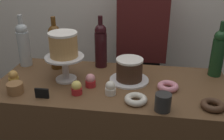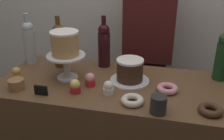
{
  "view_description": "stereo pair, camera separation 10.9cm",
  "coord_description": "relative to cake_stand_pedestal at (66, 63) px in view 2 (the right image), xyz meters",
  "views": [
    {
      "loc": [
        0.19,
        -1.28,
        1.59
      ],
      "look_at": [
        0.0,
        0.0,
        1.0
      ],
      "focal_mm": 41.84,
      "sensor_mm": 36.0,
      "label": 1
    },
    {
      "loc": [
        0.3,
        -1.26,
        1.59
      ],
      "look_at": [
        0.0,
        0.0,
        1.0
      ],
      "focal_mm": 41.84,
      "sensor_mm": 36.0,
      "label": 2
    }
  ],
  "objects": [
    {
      "name": "cupcake_strawberry",
      "position": [
        0.16,
        -0.05,
        -0.06
      ],
      "size": [
        0.06,
        0.06,
        0.07
      ],
      "color": "red",
      "rests_on": "display_counter"
    },
    {
      "name": "cupcake_vanilla",
      "position": [
        0.28,
        -0.12,
        -0.06
      ],
      "size": [
        0.06,
        0.06,
        0.07
      ],
      "color": "white",
      "rests_on": "display_counter"
    },
    {
      "name": "cookie_stack",
      "position": [
        -0.21,
        -0.18,
        -0.07
      ],
      "size": [
        0.08,
        0.08,
        0.05
      ],
      "color": "olive",
      "rests_on": "display_counter"
    },
    {
      "name": "wine_bottle_clear",
      "position": [
        -0.32,
        0.17,
        0.05
      ],
      "size": [
        0.08,
        0.08,
        0.33
      ],
      "color": "#B2BCC1",
      "rests_on": "display_counter"
    },
    {
      "name": "cake_stand_pedestal",
      "position": [
        0.0,
        0.0,
        0.0
      ],
      "size": [
        0.22,
        0.22,
        0.15
      ],
      "color": "silver",
      "rests_on": "display_counter"
    },
    {
      "name": "wine_bottle_green",
      "position": [
        0.85,
        0.2,
        0.05
      ],
      "size": [
        0.08,
        0.08,
        0.33
      ],
      "color": "#193D1E",
      "rests_on": "display_counter"
    },
    {
      "name": "wine_bottle_dark_red",
      "position": [
        0.16,
        0.23,
        0.05
      ],
      "size": [
        0.08,
        0.08,
        0.33
      ],
      "color": "black",
      "rests_on": "display_counter"
    },
    {
      "name": "silver_serving_platter",
      "position": [
        0.36,
        0.05,
        -0.09
      ],
      "size": [
        0.22,
        0.22,
        0.01
      ],
      "color": "white",
      "rests_on": "display_counter"
    },
    {
      "name": "donut_chocolate",
      "position": [
        0.77,
        -0.18,
        -0.08
      ],
      "size": [
        0.11,
        0.11,
        0.03
      ],
      "color": "#472D1E",
      "rests_on": "display_counter"
    },
    {
      "name": "wine_bottle_amber",
      "position": [
        -0.11,
        0.16,
        0.05
      ],
      "size": [
        0.08,
        0.08,
        0.33
      ],
      "color": "#5B3814",
      "rests_on": "display_counter"
    },
    {
      "name": "white_layer_cake",
      "position": [
        0.0,
        -0.0,
        0.12
      ],
      "size": [
        0.16,
        0.16,
        0.14
      ],
      "color": "tan",
      "rests_on": "cake_stand_pedestal"
    },
    {
      "name": "donut_sugar",
      "position": [
        0.41,
        -0.18,
        -0.08
      ],
      "size": [
        0.11,
        0.11,
        0.03
      ],
      "color": "silver",
      "rests_on": "display_counter"
    },
    {
      "name": "price_sign_chalkboard",
      "position": [
        -0.06,
        -0.21,
        -0.07
      ],
      "size": [
        0.07,
        0.01,
        0.05
      ],
      "color": "black",
      "rests_on": "display_counter"
    },
    {
      "name": "cupcake_lemon",
      "position": [
        0.1,
        -0.14,
        -0.06
      ],
      "size": [
        0.06,
        0.06,
        0.07
      ],
      "color": "red",
      "rests_on": "display_counter"
    },
    {
      "name": "cupcake_caramel",
      "position": [
        -0.28,
        -0.08,
        -0.06
      ],
      "size": [
        0.06,
        0.06,
        0.07
      ],
      "color": "gold",
      "rests_on": "display_counter"
    },
    {
      "name": "barista_figure",
      "position": [
        0.4,
        0.59,
        -0.18
      ],
      "size": [
        0.36,
        0.22,
        1.6
      ],
      "color": "black",
      "rests_on": "ground_plane"
    },
    {
      "name": "coffee_cup_ceramic",
      "position": [
        0.54,
        -0.23,
        -0.06
      ],
      "size": [
        0.08,
        0.08,
        0.08
      ],
      "color": "#282828",
      "rests_on": "display_counter"
    },
    {
      "name": "chocolate_round_cake",
      "position": [
        0.36,
        0.05,
        -0.03
      ],
      "size": [
        0.15,
        0.15,
        0.12
      ],
      "color": "#3D2619",
      "rests_on": "silver_serving_platter"
    },
    {
      "name": "donut_pink",
      "position": [
        0.57,
        -0.02,
        -0.08
      ],
      "size": [
        0.11,
        0.11,
        0.03
      ],
      "color": "pink",
      "rests_on": "display_counter"
    }
  ]
}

